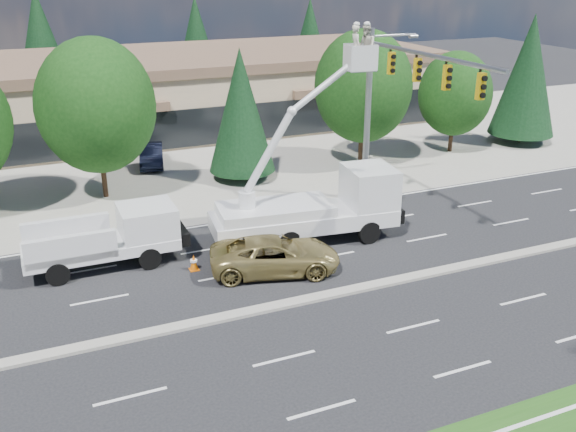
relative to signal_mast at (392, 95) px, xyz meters
name	(u,v)px	position (x,y,z in m)	size (l,w,h in m)	color
ground	(251,313)	(-10.03, -7.04, -6.06)	(140.00, 140.00, 0.00)	black
concrete_apron	(142,165)	(-10.03, 12.96, -6.05)	(140.00, 22.00, 0.01)	gray
road_median	(251,311)	(-10.03, -7.04, -6.00)	(120.00, 0.55, 0.12)	gray
strip_mall	(113,93)	(-10.03, 22.93, -3.23)	(50.40, 15.40, 5.50)	tan
tree_front_d	(96,106)	(-13.03, 7.96, -1.01)	(6.22, 6.22, 8.62)	#332114
tree_front_e	(241,110)	(-5.03, 7.96, -1.94)	(3.89, 3.89, 7.68)	#332114
tree_front_f	(363,86)	(2.97, 7.96, -1.14)	(6.05, 6.05, 8.40)	#332114
tree_front_g	(455,94)	(9.97, 7.96, -2.12)	(4.85, 4.85, 6.73)	#332114
tree_front_h	(528,75)	(15.97, 7.96, -1.29)	(4.51, 4.51, 8.89)	#332114
tree_back_b	(41,43)	(-14.03, 34.96, -0.65)	(5.11, 5.11, 10.07)	#332114
tree_back_c	(197,42)	(-0.03, 34.96, -1.17)	(4.62, 4.62, 9.10)	#332114
tree_back_d	(310,39)	(11.97, 34.96, -1.42)	(4.38, 4.38, 8.64)	#332114
signal_mast	(392,95)	(0.00, 0.00, 0.00)	(2.76, 10.16, 9.00)	gray
utility_pickup	(113,243)	(-13.97, -0.85, -5.06)	(6.35, 2.56, 2.43)	white
bucket_truck	(321,197)	(-4.65, -1.85, -4.00)	(8.78, 3.59, 9.74)	white
traffic_cone_b	(194,262)	(-10.99, -2.76, -5.72)	(0.40, 0.40, 0.70)	orange
traffic_cone_c	(228,266)	(-9.75, -3.62, -5.72)	(0.40, 0.40, 0.70)	orange
minivan	(275,255)	(-7.91, -4.24, -5.31)	(2.48, 5.39, 1.50)	#9F8D4D
parked_car_east	(151,155)	(-9.46, 12.72, -5.38)	(1.43, 4.11, 1.35)	black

